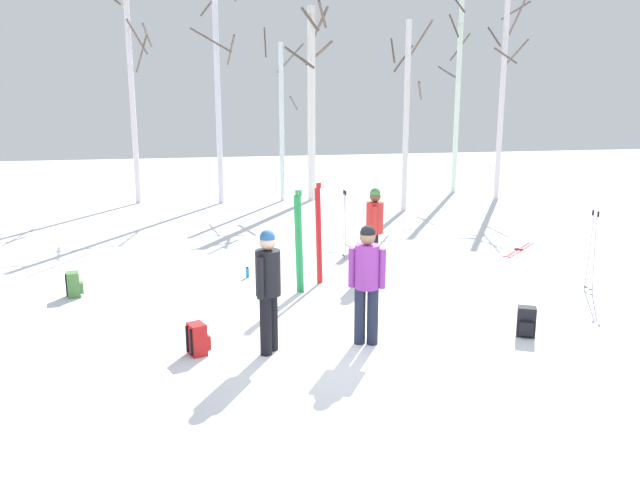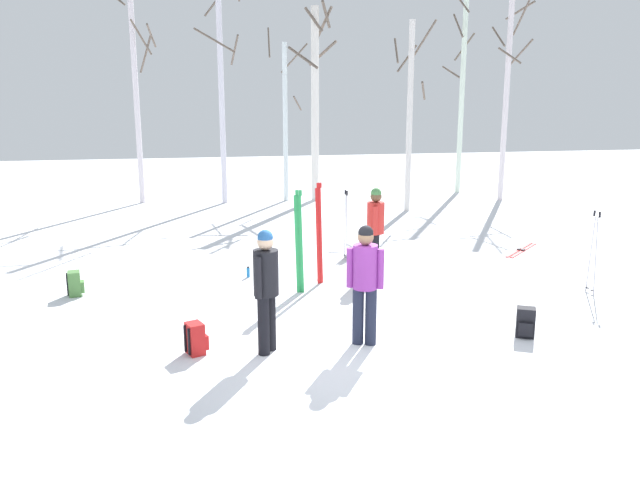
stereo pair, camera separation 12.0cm
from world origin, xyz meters
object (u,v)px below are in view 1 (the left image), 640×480
Objects in this scene: birch_tree_5 at (457,91)px; person_2 at (375,225)px; ski_poles_0 at (592,249)px; birch_tree_6 at (503,95)px; ski_pair_planted_1 at (319,234)px; birch_tree_3 at (312,99)px; birch_tree_0 at (132,85)px; backpack_1 at (74,285)px; birch_tree_1 at (217,78)px; person_1 at (367,277)px; water_bottle_0 at (247,272)px; person_0 at (268,283)px; backpack_0 at (526,322)px; backpack_2 at (198,339)px; ski_pair_lying_0 at (519,249)px; birch_tree_2 at (282,119)px; ski_poles_1 at (345,223)px; ski_pair_planted_0 at (299,242)px; birch_tree_4 at (406,113)px.

person_2 is at bearing -121.34° from birch_tree_5.
ski_poles_0 is 0.22× the size of birch_tree_6.
birch_tree_5 is 2.05m from birch_tree_6.
birch_tree_6 reaches higher than ski_pair_planted_1.
person_2 is at bearing -94.09° from birch_tree_3.
birch_tree_0 is at bearing 116.94° from person_2.
ski_poles_0 is at bearing -10.67° from backpack_1.
birch_tree_1 is 8.57m from birch_tree_5.
person_1 is 8.05× the size of water_bottle_0.
person_2 reaches higher than water_bottle_0.
person_0 is at bearing -179.25° from person_1.
backpack_0 is 1.00× the size of backpack_2.
water_bottle_0 is at bearing 10.30° from backpack_1.
ski_pair_lying_0 is at bearing 17.51° from person_2.
birch_tree_2 reaches higher than ski_pair_lying_0.
birch_tree_5 is (11.72, 10.40, 3.45)m from backpack_1.
ski_pair_lying_0 is 6.42m from water_bottle_0.
birch_tree_3 is 5.52m from birch_tree_5.
birch_tree_0 reaches higher than ski_poles_1.
birch_tree_0 is (-3.86, 10.43, 2.88)m from ski_pair_planted_1.
backpack_1 is (-4.39, 3.20, -0.77)m from person_1.
ski_pair_planted_0 is 4.07m from backpack_0.
water_bottle_0 is (-5.90, 2.26, -0.69)m from ski_poles_0.
water_bottle_0 is (-1.27, 0.70, -0.85)m from ski_pair_planted_1.
person_2 is at bearing -88.03° from birch_tree_2.
birch_tree_4 is at bearing -159.46° from birch_tree_6.
birch_tree_1 is 1.34× the size of birch_tree_2.
person_0 is 1.00× the size of person_1.
birch_tree_3 is 6.36m from birch_tree_6.
ski_pair_planted_0 is at bearing -55.50° from water_bottle_0.
ski_poles_0 is (3.41, -2.01, -0.19)m from person_2.
birch_tree_6 is (3.88, 1.46, 0.53)m from birch_tree_4.
ski_poles_1 is at bearing 106.46° from backpack_0.
birch_tree_2 reaches higher than backpack_2.
birch_tree_3 reaches higher than person_2.
backpack_2 is (-3.53, -3.40, -0.77)m from person_2.
birch_tree_0 is 1.02× the size of birch_tree_5.
birch_tree_6 is (9.31, -1.20, -0.52)m from birch_tree_1.
ski_pair_planted_1 reaches higher than ski_pair_planted_0.
birch_tree_5 reaches higher than birch_tree_2.
birch_tree_5 is at bearing 58.66° from person_2.
water_bottle_0 is 0.03× the size of birch_tree_0.
birch_tree_5 is at bearing 54.61° from ski_pair_planted_0.
person_0 is at bearing -165.73° from ski_poles_0.
person_1 is 4.07m from water_bottle_0.
backpack_1 is at bearing 169.33° from ski_poles_0.
backpack_0 reaches higher than ski_pair_lying_0.
birch_tree_1 is (1.14, 12.79, 3.82)m from backpack_2.
birch_tree_3 is (-0.51, 13.14, 3.16)m from backpack_0.
ski_poles_0 is 7.11m from backpack_2.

